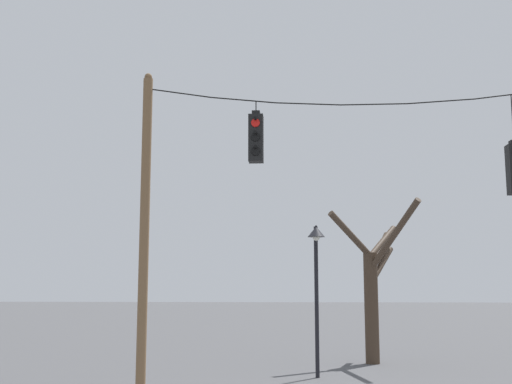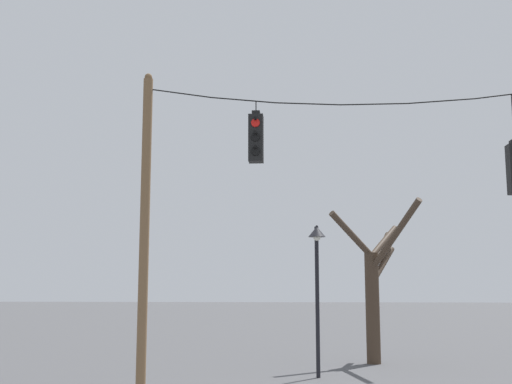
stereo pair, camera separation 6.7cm
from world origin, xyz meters
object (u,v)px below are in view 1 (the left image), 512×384
(street_lamp, at_px, (316,260))
(bare_tree, at_px, (374,282))
(traffic_light_near_right_pole, at_px, (256,138))
(utility_pole_left, at_px, (144,234))

(street_lamp, xyz_separation_m, bare_tree, (2.14, 4.02, -0.60))
(street_lamp, bearing_deg, bare_tree, 62.01)
(traffic_light_near_right_pole, xyz_separation_m, bare_tree, (3.62, 8.50, -3.27))
(traffic_light_near_right_pole, bearing_deg, utility_pole_left, 180.00)
(utility_pole_left, relative_size, bare_tree, 1.39)
(utility_pole_left, distance_m, street_lamp, 6.07)
(utility_pole_left, relative_size, traffic_light_near_right_pole, 5.29)
(street_lamp, height_order, bare_tree, bare_tree)
(bare_tree, bearing_deg, traffic_light_near_right_pole, -113.07)
(traffic_light_near_right_pole, xyz_separation_m, street_lamp, (1.48, 4.48, -2.67))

